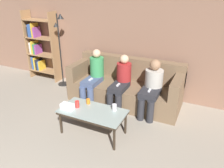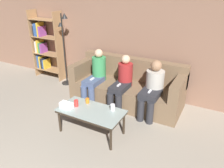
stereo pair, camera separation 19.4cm
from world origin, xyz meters
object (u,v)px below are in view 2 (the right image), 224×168
object	(u,v)px
coffee_table	(91,112)
seated_person_mid_left	(122,81)
tissue_box	(66,105)
seated_person_mid_right	(153,87)
bookshelf	(45,46)
cup_near_right	(113,107)
cup_far_center	(87,101)
standing_lamp	(64,42)
seated_person_left_end	(96,75)
cup_near_left	(76,103)
couch	(127,87)

from	to	relation	value
coffee_table	seated_person_mid_left	size ratio (longest dim) A/B	1.02
tissue_box	seated_person_mid_right	size ratio (longest dim) A/B	0.21
bookshelf	cup_near_right	bearing A→B (deg)	-26.81
seated_person_mid_left	bookshelf	bearing A→B (deg)	168.21
cup_far_center	tissue_box	bearing A→B (deg)	-125.13
cup_near_right	tissue_box	bearing A→B (deg)	-157.34
standing_lamp	seated_person_left_end	world-z (taller)	standing_lamp
cup_near_left	seated_person_left_end	bearing A→B (deg)	104.50
cup_near_right	seated_person_mid_left	distance (m)	0.92
couch	seated_person_mid_right	xyz separation A→B (m)	(0.62, -0.23, 0.24)
bookshelf	standing_lamp	xyz separation A→B (m)	(0.80, -0.14, 0.23)
seated_person_left_end	seated_person_mid_right	size ratio (longest dim) A/B	1.05
seated_person_left_end	tissue_box	bearing A→B (deg)	-82.05
cup_far_center	seated_person_mid_left	world-z (taller)	seated_person_mid_left
coffee_table	cup_near_right	bearing A→B (deg)	27.51
cup_far_center	cup_near_right	bearing A→B (deg)	-0.61
couch	tissue_box	distance (m)	1.50
coffee_table	seated_person_left_end	size ratio (longest dim) A/B	0.98
coffee_table	cup_far_center	size ratio (longest dim) A/B	12.11
cup_near_left	seated_person_mid_right	world-z (taller)	seated_person_mid_right
cup_near_left	couch	bearing A→B (deg)	75.21
seated_person_mid_left	seated_person_mid_right	size ratio (longest dim) A/B	1.01
cup_far_center	bookshelf	world-z (taller)	bookshelf
seated_person_mid_left	seated_person_left_end	bearing A→B (deg)	179.24
coffee_table	cup_near_left	bearing A→B (deg)	-177.91
coffee_table	seated_person_mid_right	world-z (taller)	seated_person_mid_right
seated_person_left_end	bookshelf	bearing A→B (deg)	164.78
cup_far_center	bookshelf	distance (m)	2.70
tissue_box	seated_person_mid_right	world-z (taller)	seated_person_mid_right
cup_near_left	bookshelf	xyz separation A→B (m)	(-2.18, 1.58, 0.34)
couch	cup_far_center	xyz separation A→B (m)	(-0.24, -1.12, 0.16)
standing_lamp	cup_near_right	bearing A→B (deg)	-32.54
couch	coffee_table	size ratio (longest dim) A/B	2.13
tissue_box	standing_lamp	world-z (taller)	standing_lamp
couch	bookshelf	world-z (taller)	bookshelf
cup_near_right	seated_person_left_end	bearing A→B (deg)	134.60
cup_near_right	cup_near_left	bearing A→B (deg)	-163.74
cup_far_center	seated_person_mid_right	xyz separation A→B (m)	(0.86, 0.90, 0.08)
standing_lamp	seated_person_mid_right	xyz separation A→B (m)	(2.34, -0.36, -0.49)
cup_near_right	bookshelf	distance (m)	3.13
cup_near_left	seated_person_left_end	xyz separation A→B (m)	(-0.27, 1.06, 0.08)
standing_lamp	tissue_box	bearing A→B (deg)	-50.81
tissue_box	seated_person_mid_left	world-z (taller)	seated_person_mid_left
seated_person_left_end	seated_person_mid_right	xyz separation A→B (m)	(1.24, 0.02, -0.01)
cup_near_left	tissue_box	size ratio (longest dim) A/B	0.52
coffee_table	cup_near_left	world-z (taller)	cup_near_left
seated_person_left_end	seated_person_mid_right	bearing A→B (deg)	0.80
couch	tissue_box	world-z (taller)	couch
couch	standing_lamp	size ratio (longest dim) A/B	1.33
cup_near_left	cup_far_center	bearing A→B (deg)	60.31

